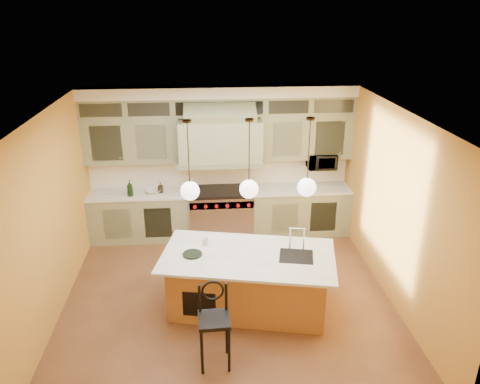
{
  "coord_description": "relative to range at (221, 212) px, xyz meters",
  "views": [
    {
      "loc": [
        -0.32,
        -6.13,
        4.29
      ],
      "look_at": [
        0.25,
        0.7,
        1.49
      ],
      "focal_mm": 35.0,
      "sensor_mm": 36.0,
      "label": 1
    }
  ],
  "objects": [
    {
      "name": "pendant_center",
      "position": [
        0.29,
        -2.39,
        1.46
      ],
      "size": [
        0.26,
        0.26,
        1.11
      ],
      "color": "#2D2319",
      "rests_on": "ceiling"
    },
    {
      "name": "floor",
      "position": [
        0.0,
        -2.14,
        -0.49
      ],
      "size": [
        5.0,
        5.0,
        0.0
      ],
      "primitive_type": "plane",
      "color": "#56311D",
      "rests_on": "ground"
    },
    {
      "name": "wall_right",
      "position": [
        2.5,
        -2.14,
        0.96
      ],
      "size": [
        0.0,
        5.0,
        5.0
      ],
      "primitive_type": "plane",
      "rotation": [
        1.57,
        0.0,
        -1.57
      ],
      "color": "gold",
      "rests_on": "ground"
    },
    {
      "name": "oil_bottle_b",
      "position": [
        -1.14,
        0.01,
        0.55
      ],
      "size": [
        0.1,
        0.1,
        0.2
      ],
      "primitive_type": "imported",
      "rotation": [
        0.0,
        0.0,
        -0.13
      ],
      "color": "black",
      "rests_on": "back_cabinetry"
    },
    {
      "name": "ceiling",
      "position": [
        0.0,
        -2.14,
        2.41
      ],
      "size": [
        5.0,
        5.0,
        0.0
      ],
      "primitive_type": "plane",
      "rotation": [
        3.14,
        0.0,
        0.0
      ],
      "color": "white",
      "rests_on": "wall_back"
    },
    {
      "name": "back_cabinetry",
      "position": [
        0.0,
        0.09,
        0.94
      ],
      "size": [
        5.0,
        0.77,
        2.9
      ],
      "color": "gray",
      "rests_on": "floor"
    },
    {
      "name": "wall_front",
      "position": [
        0.0,
        -4.64,
        0.96
      ],
      "size": [
        5.0,
        0.0,
        5.0
      ],
      "primitive_type": "plane",
      "rotation": [
        -1.57,
        0.0,
        0.0
      ],
      "color": "gold",
      "rests_on": "ground"
    },
    {
      "name": "range",
      "position": [
        0.0,
        0.0,
        0.0
      ],
      "size": [
        1.2,
        0.74,
        0.96
      ],
      "color": "silver",
      "rests_on": "floor"
    },
    {
      "name": "wall_back",
      "position": [
        0.0,
        0.36,
        0.96
      ],
      "size": [
        5.0,
        0.0,
        5.0
      ],
      "primitive_type": "plane",
      "rotation": [
        1.57,
        0.0,
        0.0
      ],
      "color": "gold",
      "rests_on": "ground"
    },
    {
      "name": "oil_bottle_a",
      "position": [
        -1.69,
        -0.12,
        0.61
      ],
      "size": [
        0.12,
        0.13,
        0.3
      ],
      "primitive_type": "imported",
      "rotation": [
        0.0,
        0.0,
        0.06
      ],
      "color": "black",
      "rests_on": "back_cabinetry"
    },
    {
      "name": "microwave",
      "position": [
        1.95,
        0.11,
        0.96
      ],
      "size": [
        0.54,
        0.37,
        0.3
      ],
      "primitive_type": "imported",
      "color": "black",
      "rests_on": "back_cabinetry"
    },
    {
      "name": "pendant_right",
      "position": [
        1.09,
        -2.39,
        1.46
      ],
      "size": [
        0.26,
        0.26,
        1.11
      ],
      "color": "#2D2319",
      "rests_on": "ceiling"
    },
    {
      "name": "wall_left",
      "position": [
        -2.5,
        -2.14,
        0.96
      ],
      "size": [
        0.0,
        5.0,
        5.0
      ],
      "primitive_type": "plane",
      "rotation": [
        1.57,
        0.0,
        1.57
      ],
      "color": "gold",
      "rests_on": "ground"
    },
    {
      "name": "fruit_bowl",
      "position": [
        -1.27,
        0.01,
        0.49
      ],
      "size": [
        0.31,
        0.31,
        0.07
      ],
      "primitive_type": "imported",
      "rotation": [
        0.0,
        0.0,
        -0.06
      ],
      "color": "silver",
      "rests_on": "back_cabinetry"
    },
    {
      "name": "cup",
      "position": [
        -0.32,
        -2.08,
        0.48
      ],
      "size": [
        0.11,
        0.11,
        0.1
      ],
      "primitive_type": "imported",
      "rotation": [
        0.0,
        0.0,
        -0.02
      ],
      "color": "silver",
      "rests_on": "kitchen_island"
    },
    {
      "name": "pendant_left",
      "position": [
        -0.51,
        -2.39,
        1.46
      ],
      "size": [
        0.26,
        0.26,
        1.11
      ],
      "color": "#2D2319",
      "rests_on": "ceiling"
    },
    {
      "name": "counter_stool",
      "position": [
        -0.25,
        -3.51,
        0.15
      ],
      "size": [
        0.4,
        0.4,
        1.12
      ],
      "rotation": [
        0.0,
        0.0,
        0.03
      ],
      "color": "black",
      "rests_on": "floor"
    },
    {
      "name": "kitchen_island",
      "position": [
        0.29,
        -2.4,
        -0.01
      ],
      "size": [
        2.69,
        1.79,
        1.35
      ],
      "rotation": [
        0.0,
        0.0,
        -0.21
      ],
      "color": "#AB753C",
      "rests_on": "floor"
    }
  ]
}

